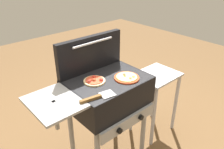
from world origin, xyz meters
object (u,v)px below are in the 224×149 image
object	(u,v)px
pizza_pepperoni	(94,81)
prep_table	(155,91)
spatula	(98,97)
grill	(107,95)
pizza_cheese	(127,77)

from	to	relation	value
pizza_pepperoni	prep_table	bearing A→B (deg)	-2.17
spatula	pizza_pepperoni	bearing A→B (deg)	57.84
grill	pizza_cheese	distance (m)	0.22
pizza_cheese	prep_table	distance (m)	0.68
grill	prep_table	xyz separation A→B (m)	(0.67, 0.00, -0.24)
pizza_cheese	prep_table	xyz separation A→B (m)	(0.54, 0.10, -0.40)
grill	pizza_cheese	size ratio (longest dim) A/B	4.71
pizza_pepperoni	spatula	distance (m)	0.23
grill	pizza_cheese	bearing A→B (deg)	-36.14
pizza_cheese	spatula	world-z (taller)	pizza_cheese
spatula	prep_table	world-z (taller)	spatula
pizza_pepperoni	prep_table	distance (m)	0.87
prep_table	grill	bearing A→B (deg)	-179.63
grill	prep_table	world-z (taller)	grill
grill	pizza_pepperoni	distance (m)	0.18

